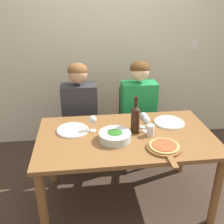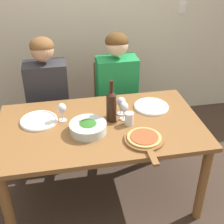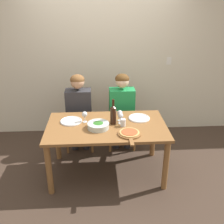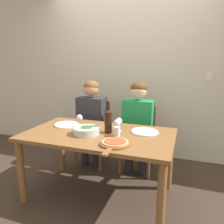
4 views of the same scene
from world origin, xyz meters
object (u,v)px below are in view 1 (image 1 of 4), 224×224
chair_left (81,124)px  wine_glass_centre (146,121)px  person_woman (80,107)px  wine_glass_left (93,120)px  chair_right (136,121)px  person_man (139,104)px  wine_bottle (135,118)px  wine_glass_right (143,117)px  water_tumbler (151,130)px  dinner_plate_left (73,130)px  pizza_on_board (165,147)px  broccoli_bowl (115,136)px  dinner_plate_right (169,122)px

chair_left → wine_glass_centre: (0.58, -0.73, 0.36)m
person_woman → wine_glass_left: size_ratio=7.98×
chair_right → person_woman: 0.71m
person_woman → person_man: size_ratio=1.00×
chair_right → person_man: 0.28m
wine_bottle → wine_glass_left: size_ratio=2.24×
person_woman → wine_glass_centre: person_woman is taller
chair_left → wine_glass_right: (0.57, -0.65, 0.36)m
person_woman → wine_bottle: (0.48, -0.62, 0.14)m
water_tumbler → wine_bottle: bearing=146.9°
chair_right → person_woman: bearing=-170.7°
person_man → wine_glass_centre: size_ratio=7.98×
dinner_plate_left → wine_glass_centre: 0.66m
wine_glass_left → wine_glass_centre: bearing=-8.5°
dinner_plate_left → water_tumbler: water_tumbler is taller
chair_left → pizza_on_board: 1.26m
dinner_plate_left → person_woman: bearing=82.8°
person_man → water_tumbler: (-0.05, -0.70, 0.05)m
dinner_plate_left → person_man: bearing=36.5°
person_man → wine_glass_left: bearing=-134.2°
chair_left → person_man: (0.66, -0.11, 0.26)m
wine_bottle → pizza_on_board: wine_bottle is taller
broccoli_bowl → pizza_on_board: bearing=-27.0°
wine_bottle → wine_glass_right: bearing=40.0°
person_woman → dinner_plate_right: bearing=-30.3°
broccoli_bowl → water_tumbler: size_ratio=2.76×
person_woman → dinner_plate_right: (0.84, -0.49, 0.01)m
dinner_plate_right → wine_glass_left: size_ratio=1.91×
broccoli_bowl → water_tumbler: 0.32m
broccoli_bowl → chair_left: bearing=108.8°
chair_left → water_tumbler: chair_left is taller
broccoli_bowl → wine_glass_right: bearing=34.2°
chair_right → wine_glass_centre: 0.82m
person_woman → dinner_plate_left: (-0.07, -0.54, 0.01)m
dinner_plate_right → pizza_on_board: size_ratio=0.68×
wine_bottle → wine_glass_left: (-0.37, 0.07, -0.03)m
water_tumbler → chair_right: bearing=86.3°
pizza_on_board → broccoli_bowl: bearing=153.0°
chair_left → person_woman: bearing=-90.0°
person_man → broccoli_bowl: (-0.37, -0.74, 0.04)m
chair_right → pizza_on_board: bearing=-89.8°
person_woman → person_man: same height
dinner_plate_left → wine_glass_right: bearing=-1.0°
wine_bottle → wine_glass_centre: size_ratio=2.24×
chair_left → water_tumbler: size_ratio=8.75×
person_woman → wine_glass_right: bearing=-43.5°
wine_glass_left → dinner_plate_left: bearing=173.0°
chair_left → person_man: size_ratio=0.71×
chair_right → dinner_plate_right: (0.19, -0.60, 0.27)m
broccoli_bowl → dinner_plate_right: size_ratio=0.94×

